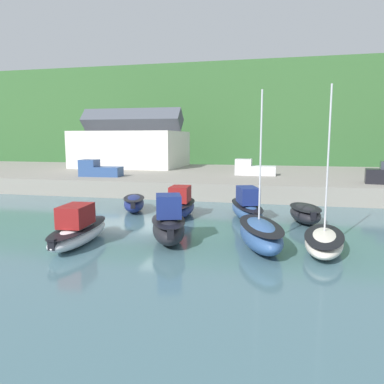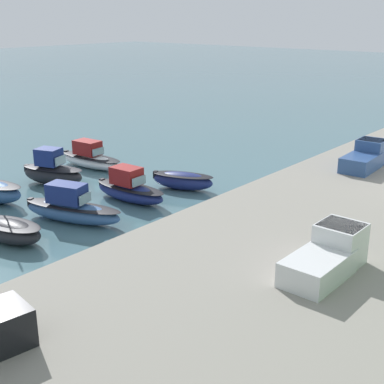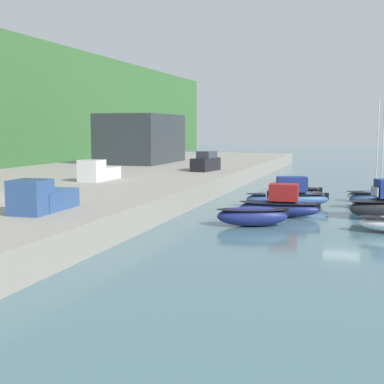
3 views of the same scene
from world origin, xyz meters
name	(u,v)px [view 1 (image 1 of 3)]	position (x,y,z in m)	size (l,w,h in m)	color
ground_plane	(160,229)	(0.00, 0.00, 0.00)	(320.00, 320.00, 0.00)	#476B75
hillside_backdrop	(251,123)	(0.00, 80.89, 10.26)	(240.00, 64.67, 20.51)	#386633
quay_promenade	(219,178)	(0.00, 25.00, 0.87)	(123.58, 26.89, 1.75)	gray
harbor_clubhouse	(132,147)	(-14.50, 31.15, 4.82)	(15.60, 12.57, 8.91)	silver
moored_boat_0	(134,203)	(-4.06, 5.56, 0.70)	(3.22, 5.06, 1.32)	navy
moored_boat_1	(181,205)	(0.29, 4.40, 0.87)	(2.28, 6.03, 2.41)	navy
moored_boat_2	(247,207)	(5.39, 4.53, 0.90)	(3.84, 7.12, 2.48)	#33568E
moored_boat_3	(305,213)	(9.62, 4.35, 0.69)	(2.78, 4.75, 1.30)	black
moored_boat_4	(78,230)	(-3.49, -4.38, 0.83)	(2.48, 6.68, 2.31)	white
moored_boat_5	(168,224)	(1.46, -2.84, 1.05)	(3.50, 5.46, 2.84)	black
moored_boat_6	(260,234)	(6.78, -3.05, 0.84)	(3.58, 6.26, 8.62)	#33568E
moored_boat_7	(324,241)	(10.15, -2.72, 0.58)	(2.70, 5.96, 8.85)	white
pickup_truck_0	(97,169)	(-12.64, 15.91, 2.57)	(4.82, 2.20, 1.90)	#2D4C84
pickup_truck_1	(252,168)	(4.53, 21.49, 2.57)	(4.74, 2.03, 1.90)	silver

